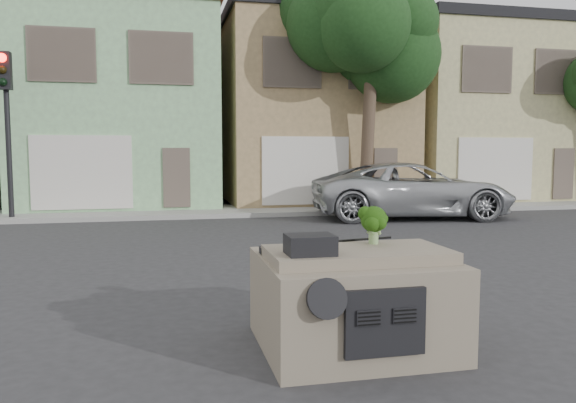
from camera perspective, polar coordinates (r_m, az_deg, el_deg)
name	(u,v)px	position (r m, az deg, el deg)	size (l,w,h in m)	color
ground_plane	(291,284)	(9.24, 0.33, -8.34)	(120.00, 120.00, 0.00)	#303033
sidewalk	(223,211)	(19.47, -6.65, -0.98)	(40.00, 3.00, 0.15)	gray
townhouse_mint	(122,109)	(23.35, -16.49, 8.96)	(7.20, 8.20, 7.55)	#8CC189
townhouse_tan	(306,112)	(24.07, 1.85, 9.05)	(7.20, 8.20, 7.55)	#9A7F56
townhouse_beige	(466,115)	(26.94, 17.66, 8.40)	(7.20, 8.20, 7.55)	tan
silver_pickup	(412,218)	(18.54, 12.45, -1.61)	(2.95, 6.40, 1.78)	#B2B4B9
traffic_signal	(7,137)	(18.79, -26.62, 5.84)	(0.40, 0.40, 5.10)	black
tree_near	(368,90)	(19.94, 8.16, 11.17)	(4.40, 4.00, 8.50)	#193A16
car_dashboard	(353,297)	(6.30, 6.57, -9.58)	(2.00, 1.80, 1.12)	#796E5B
instrument_hump	(310,245)	(5.67, 2.25, -4.40)	(0.48, 0.38, 0.20)	black
wiper_arm	(365,239)	(6.63, 7.83, -3.81)	(0.70, 0.03, 0.02)	black
broccoli	(374,225)	(6.36, 8.70, -2.33)	(0.36, 0.36, 0.44)	#18370A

